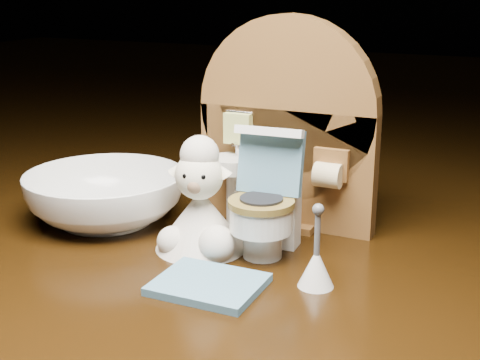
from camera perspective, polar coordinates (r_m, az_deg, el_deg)
The scene contains 6 objects.
backdrop_panel at distance 0.47m, azimuth 3.92°, elevation 3.73°, with size 0.13×0.05×0.15m.
toy_toilet at distance 0.43m, azimuth 2.33°, elevation -2.38°, with size 0.04×0.06×0.08m.
bath_mat at distance 0.39m, azimuth -2.70°, elevation -8.89°, with size 0.06×0.05×0.00m, color teal.
toilet_brush at distance 0.39m, azimuth 6.52°, elevation -7.22°, with size 0.02×0.02×0.05m.
plush_lamb at distance 0.44m, azimuth -3.40°, elevation -2.59°, with size 0.06×0.06×0.08m.
ceramic_bowl at distance 0.50m, azimuth -11.40°, elevation -1.46°, with size 0.12×0.12×0.04m, color white.
Camera 1 is at (0.16, -0.37, 0.17)m, focal length 50.00 mm.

